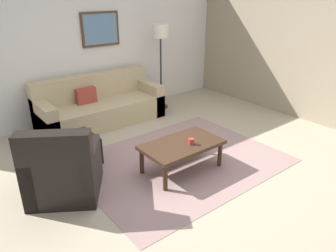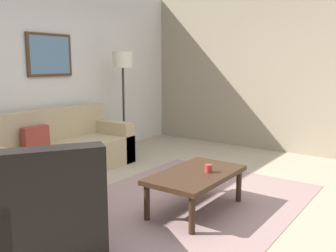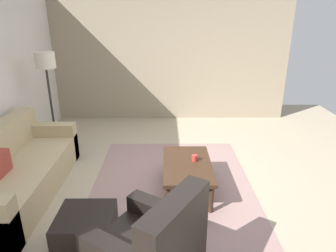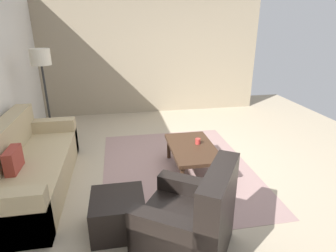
# 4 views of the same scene
# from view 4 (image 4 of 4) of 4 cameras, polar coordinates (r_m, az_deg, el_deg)

# --- Properties ---
(ground_plane) EXTENTS (8.00, 8.00, 0.00)m
(ground_plane) POSITION_cam_4_polar(r_m,az_deg,el_deg) (4.34, 1.88, -8.61)
(ground_plane) COLOR tan
(stone_feature_panel) EXTENTS (0.12, 5.20, 2.80)m
(stone_feature_panel) POSITION_cam_4_polar(r_m,az_deg,el_deg) (6.78, -3.42, 14.51)
(stone_feature_panel) COLOR gray
(stone_feature_panel) RESTS_ON ground_plane
(area_rug) EXTENTS (2.87, 2.23, 0.01)m
(area_rug) POSITION_cam_4_polar(r_m,az_deg,el_deg) (4.33, 1.88, -8.56)
(area_rug) COLOR gray
(area_rug) RESTS_ON ground_plane
(couch_main) EXTENTS (2.29, 0.89, 0.88)m
(couch_main) POSITION_cam_4_polar(r_m,az_deg,el_deg) (4.15, -27.51, -7.94)
(couch_main) COLOR tan
(couch_main) RESTS_ON ground_plane
(armchair_leather) EXTENTS (1.11, 1.11, 0.95)m
(armchair_leather) POSITION_cam_4_polar(r_m,az_deg,el_deg) (2.80, 5.04, -19.69)
(armchair_leather) COLOR black
(armchair_leather) RESTS_ON ground_plane
(ottoman) EXTENTS (0.56, 0.56, 0.40)m
(ottoman) POSITION_cam_4_polar(r_m,az_deg,el_deg) (3.15, -10.16, -17.18)
(ottoman) COLOR black
(ottoman) RESTS_ON ground_plane
(coffee_table) EXTENTS (1.10, 0.64, 0.41)m
(coffee_table) POSITION_cam_4_polar(r_m,az_deg,el_deg) (4.10, 5.01, -4.83)
(coffee_table) COLOR #382316
(coffee_table) RESTS_ON ground_plane
(cup) EXTENTS (0.08, 0.08, 0.08)m
(cup) POSITION_cam_4_polar(r_m,az_deg,el_deg) (4.16, 6.13, -3.11)
(cup) COLOR #B2332D
(cup) RESTS_ON coffee_table
(lamp_standing) EXTENTS (0.32, 0.32, 1.71)m
(lamp_standing) POSITION_cam_4_polar(r_m,az_deg,el_deg) (5.09, -24.40, 10.83)
(lamp_standing) COLOR black
(lamp_standing) RESTS_ON ground_plane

